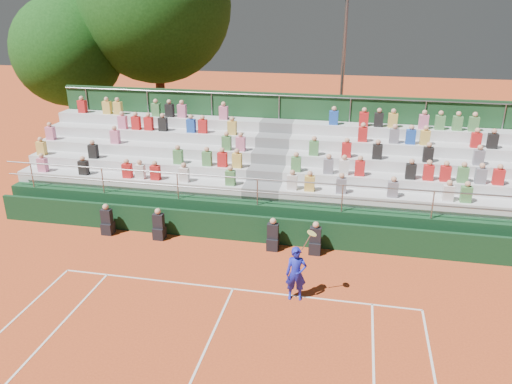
% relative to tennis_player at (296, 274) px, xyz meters
% --- Properties ---
extents(ground, '(90.00, 90.00, 0.00)m').
position_rel_tennis_player_xyz_m(ground, '(-1.91, 0.12, -0.83)').
color(ground, '#C94C21').
rests_on(ground, ground).
extents(courtside_wall, '(20.00, 0.15, 1.00)m').
position_rel_tennis_player_xyz_m(courtside_wall, '(-1.91, 3.32, -0.33)').
color(courtside_wall, '#0D3219').
rests_on(courtside_wall, ground).
extents(line_officials, '(8.06, 0.40, 1.19)m').
position_rel_tennis_player_xyz_m(line_officials, '(-3.39, 2.87, -0.35)').
color(line_officials, black).
rests_on(line_officials, ground).
extents(grandstand, '(20.00, 5.20, 4.40)m').
position_rel_tennis_player_xyz_m(grandstand, '(-1.90, 6.56, 0.25)').
color(grandstand, '#0D3219').
rests_on(grandstand, ground).
extents(tennis_player, '(0.86, 0.47, 2.22)m').
position_rel_tennis_player_xyz_m(tennis_player, '(0.00, 0.00, 0.00)').
color(tennis_player, '#181FB4').
rests_on(tennis_player, ground).
extents(tree_west, '(5.82, 5.82, 8.42)m').
position_rel_tennis_player_xyz_m(tree_west, '(-13.99, 12.53, 4.66)').
color(tree_west, '#372214').
rests_on(tree_west, ground).
extents(tree_east, '(8.14, 8.14, 11.85)m').
position_rel_tennis_player_xyz_m(tree_east, '(-9.59, 14.26, 6.94)').
color(tree_east, '#372214').
rests_on(tree_east, ground).
extents(floodlight_mast, '(0.60, 0.25, 8.52)m').
position_rel_tennis_player_xyz_m(floodlight_mast, '(0.55, 12.94, 4.11)').
color(floodlight_mast, gray).
rests_on(floodlight_mast, ground).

